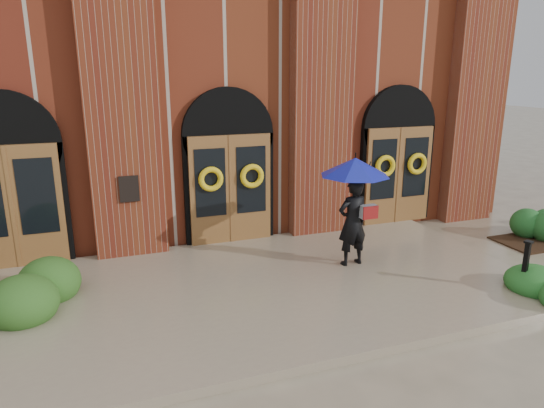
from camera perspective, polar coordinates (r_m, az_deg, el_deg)
name	(u,v)px	position (r m, az deg, el deg)	size (l,w,h in m)	color
ground	(270,294)	(9.19, -0.18, -10.58)	(90.00, 90.00, 0.00)	gray
landing	(268,287)	(9.29, -0.50, -9.78)	(10.00, 5.30, 0.15)	gray
church_building	(181,87)	(16.81, -10.63, 13.33)	(16.20, 12.53, 7.00)	#642A15
man_with_umbrella	(354,191)	(9.81, 9.64, 1.53)	(1.51, 1.51, 2.23)	black
metal_post	(525,265)	(9.93, 27.66, -6.34)	(0.16, 0.16, 0.95)	black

